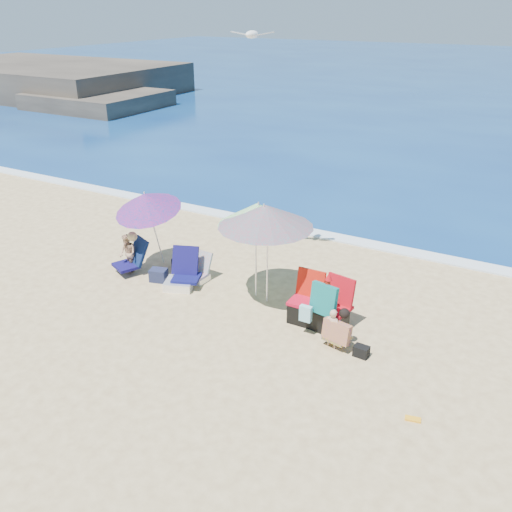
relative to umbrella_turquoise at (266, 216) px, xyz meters
The scene contains 18 objects.
ground 2.25m from the umbrella_turquoise, 80.87° to the right, with size 120.00×120.00×0.00m.
foam 4.34m from the umbrella_turquoise, 87.19° to the left, with size 120.00×0.50×0.04m.
headland 32.86m from the umbrella_turquoise, 145.62° to the left, with size 20.50×11.50×2.60m.
umbrella_turquoise is the anchor object (origin of this frame).
umbrella_striped 0.30m from the umbrella_turquoise, 153.99° to the left, with size 1.92×1.92×2.11m.
umbrella_blue 3.01m from the umbrella_turquoise, behind, with size 1.49×1.55×2.03m.
furled_umbrella 2.02m from the umbrella_turquoise, 17.83° to the right, with size 0.15×0.15×1.27m.
chair_navy 2.56m from the umbrella_turquoise, behind, with size 0.84×0.94×0.82m.
chair_rainbow 2.48m from the umbrella_turquoise, behind, with size 0.48×0.58×0.62m.
camp_chair_left 1.92m from the umbrella_turquoise, 13.92° to the right, with size 0.57×0.57×0.99m.
camp_chair_right 2.21m from the umbrella_turquoise, 12.95° to the right, with size 0.80×0.87×1.06m.
person_center 2.55m from the umbrella_turquoise, 24.16° to the right, with size 0.55×0.48×0.77m.
person_left 3.67m from the umbrella_turquoise, behind, with size 0.84×0.86×1.02m.
bag_navy_a 3.09m from the umbrella_turquoise, behind, with size 0.42×0.35×0.29m.
bag_black_a 3.15m from the umbrella_turquoise, 169.40° to the left, with size 0.34×0.28×0.22m.
bag_black_b 3.11m from the umbrella_turquoise, 20.15° to the right, with size 0.27×0.20×0.20m.
orange_item 4.56m from the umbrella_turquoise, 29.65° to the right, with size 0.25×0.15×0.03m.
seagull 3.60m from the umbrella_turquoise, 128.31° to the left, with size 0.86×0.50×0.15m.
Camera 1 is at (4.48, -7.55, 5.62)m, focal length 38.42 mm.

